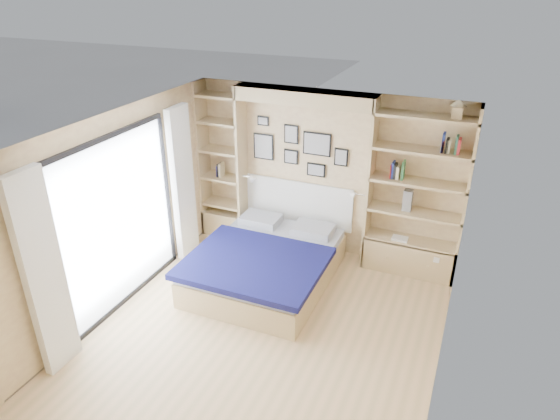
% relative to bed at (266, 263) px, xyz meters
% --- Properties ---
extents(ground, '(4.50, 4.50, 0.00)m').
position_rel_bed_xyz_m(ground, '(0.45, -1.07, -0.28)').
color(ground, tan).
rests_on(ground, ground).
extents(room_shell, '(4.50, 4.50, 4.50)m').
position_rel_bed_xyz_m(room_shell, '(0.06, 0.45, 0.80)').
color(room_shell, beige).
rests_on(room_shell, ground).
extents(bed, '(1.79, 2.28, 1.07)m').
position_rel_bed_xyz_m(bed, '(0.00, 0.00, 0.00)').
color(bed, tan).
rests_on(bed, ground).
extents(photo_gallery, '(1.48, 0.02, 0.82)m').
position_rel_bed_xyz_m(photo_gallery, '(-0.00, 1.15, 1.32)').
color(photo_gallery, black).
rests_on(photo_gallery, ground).
extents(reading_lamps, '(1.92, 0.12, 0.15)m').
position_rel_bed_xyz_m(reading_lamps, '(0.15, 0.93, 0.82)').
color(reading_lamps, silver).
rests_on(reading_lamps, ground).
extents(shelf_decor, '(3.52, 0.23, 2.03)m').
position_rel_bed_xyz_m(shelf_decor, '(1.52, 1.00, 1.41)').
color(shelf_decor, '#B42422').
rests_on(shelf_decor, ground).
extents(deck, '(3.20, 4.00, 0.05)m').
position_rel_bed_xyz_m(deck, '(-3.15, -1.07, -0.28)').
color(deck, '#685E4D').
rests_on(deck, ground).
extents(deck_chair, '(0.62, 0.83, 0.74)m').
position_rel_bed_xyz_m(deck_chair, '(-3.09, -1.11, 0.07)').
color(deck_chair, tan).
rests_on(deck_chair, ground).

